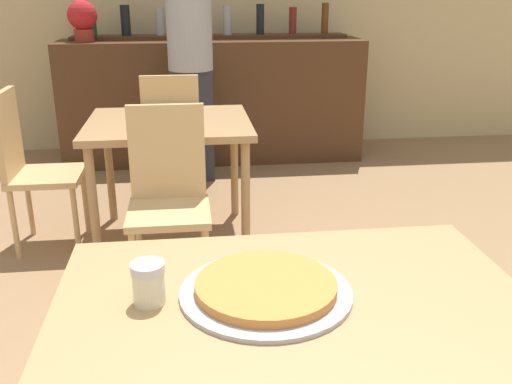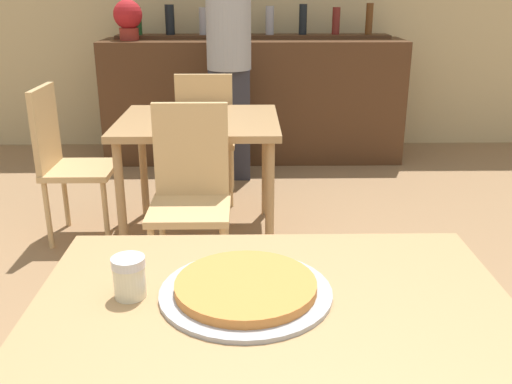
# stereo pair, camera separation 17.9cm
# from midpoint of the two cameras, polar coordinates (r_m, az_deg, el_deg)

# --- Properties ---
(dining_table_near) EXTENTS (1.16, 0.89, 0.77)m
(dining_table_near) POSITION_cam_midpoint_polar(r_m,az_deg,el_deg) (1.39, 0.44, -14.73)
(dining_table_near) COLOR #A87F51
(dining_table_near) RESTS_ON ground_plane
(dining_table_far) EXTENTS (0.94, 0.84, 0.75)m
(dining_table_far) POSITION_cam_midpoint_polar(r_m,az_deg,el_deg) (3.40, -10.18, 5.57)
(dining_table_far) COLOR #A87F51
(dining_table_far) RESTS_ON ground_plane
(bar_counter) EXTENTS (2.60, 0.56, 1.05)m
(bar_counter) POSITION_cam_midpoint_polar(r_m,az_deg,el_deg) (5.13, -5.30, 9.06)
(bar_counter) COLOR #4C2D19
(bar_counter) RESTS_ON ground_plane
(bar_back_shelf) EXTENTS (2.39, 0.24, 0.32)m
(bar_back_shelf) POSITION_cam_midpoint_polar(r_m,az_deg,el_deg) (5.19, -6.08, 15.79)
(bar_back_shelf) COLOR #4C2D19
(bar_back_shelf) RESTS_ON bar_counter
(chair_far_side_front) EXTENTS (0.40, 0.40, 0.94)m
(chair_far_side_front) POSITION_cam_midpoint_polar(r_m,az_deg,el_deg) (2.88, -10.54, 0.25)
(chair_far_side_front) COLOR tan
(chair_far_side_front) RESTS_ON ground_plane
(chair_far_side_back) EXTENTS (0.40, 0.40, 0.94)m
(chair_far_side_back) POSITION_cam_midpoint_polar(r_m,az_deg,el_deg) (4.00, -9.69, 5.84)
(chair_far_side_back) COLOR tan
(chair_far_side_back) RESTS_ON ground_plane
(chair_far_side_left) EXTENTS (0.40, 0.40, 0.94)m
(chair_far_side_left) POSITION_cam_midpoint_polar(r_m,az_deg,el_deg) (3.57, -23.06, 2.83)
(chair_far_side_left) COLOR tan
(chair_far_side_left) RESTS_ON ground_plane
(pizza_tray) EXTENTS (0.42, 0.42, 0.04)m
(pizza_tray) POSITION_cam_midpoint_polar(r_m,az_deg,el_deg) (1.41, -2.70, -9.72)
(pizza_tray) COLOR #A3A3A8
(pizza_tray) RESTS_ON dining_table_near
(cheese_shaker) EXTENTS (0.08, 0.08, 0.10)m
(cheese_shaker) POSITION_cam_midpoint_polar(r_m,az_deg,el_deg) (1.40, -14.38, -8.89)
(cheese_shaker) COLOR beige
(cheese_shaker) RESTS_ON dining_table_near
(person_standing) EXTENTS (0.34, 0.34, 1.84)m
(person_standing) POSITION_cam_midpoint_polar(r_m,az_deg,el_deg) (4.48, -7.78, 13.61)
(person_standing) COLOR #2D2D38
(person_standing) RESTS_ON ground_plane
(potted_plant) EXTENTS (0.24, 0.24, 0.33)m
(potted_plant) POSITION_cam_midpoint_polar(r_m,az_deg,el_deg) (5.07, -17.98, 16.18)
(potted_plant) COLOR maroon
(potted_plant) RESTS_ON bar_counter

